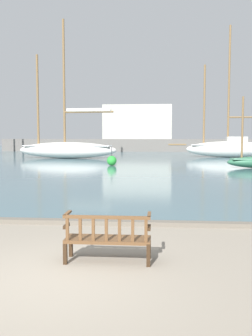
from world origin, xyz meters
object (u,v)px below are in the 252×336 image
park_bench (108,237)px  sailboat_nearest_port (230,147)px  channel_buoy (112,161)px  sailboat_outer_port (67,148)px

park_bench → sailboat_nearest_port: size_ratio=0.11×
sailboat_nearest_port → channel_buoy: (-11.44, -12.73, -0.71)m
park_bench → sailboat_outer_port: size_ratio=0.11×
sailboat_nearest_port → channel_buoy: 17.13m
park_bench → channel_buoy: bearing=96.8°
sailboat_outer_port → channel_buoy: size_ratio=9.68×
sailboat_nearest_port → sailboat_outer_port: 17.56m
sailboat_nearest_port → channel_buoy: bearing=-132.0°
park_bench → sailboat_outer_port: 32.54m
sailboat_nearest_port → park_bench: bearing=-104.2°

